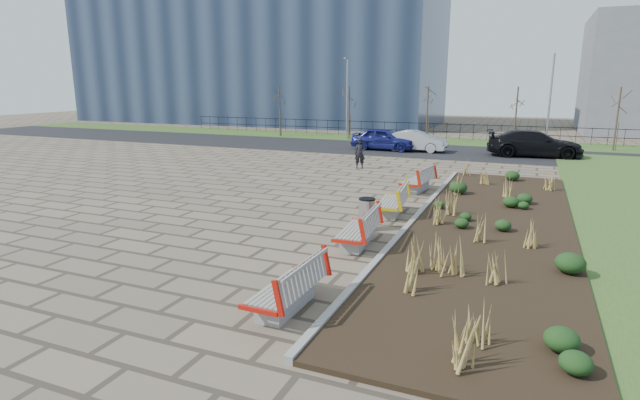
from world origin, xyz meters
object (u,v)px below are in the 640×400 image
at_px(lamp_east, 550,102).
at_px(bench_b, 357,228).
at_px(bench_d, 417,179).
at_px(lamp_west, 347,100).
at_px(litter_bin, 367,214).
at_px(car_black, 534,143).
at_px(car_silver, 416,141).
at_px(bench_c, 391,200).
at_px(bench_a, 286,285).
at_px(car_blue, 384,139).
at_px(pedestrian, 360,154).

bearing_deg(lamp_east, bench_b, -101.75).
xyz_separation_m(bench_d, lamp_west, (-9.00, 16.49, 2.54)).
height_order(litter_bin, car_black, car_black).
height_order(bench_b, car_silver, car_silver).
distance_m(bench_c, litter_bin, 1.99).
height_order(bench_a, car_silver, car_silver).
xyz_separation_m(car_blue, lamp_west, (-4.30, 4.74, 2.30)).
xyz_separation_m(bench_a, bench_b, (0.00, 4.20, 0.00)).
bearing_deg(lamp_west, pedestrian, -67.13).
bearing_deg(car_silver, lamp_west, 56.73).
xyz_separation_m(bench_d, car_blue, (-4.70, 11.75, 0.24)).
distance_m(pedestrian, car_black, 11.40).
relative_size(pedestrian, car_silver, 0.39).
xyz_separation_m(bench_b, car_blue, (-4.70, 19.30, 0.24)).
bearing_deg(bench_a, lamp_east, 81.20).
distance_m(litter_bin, pedestrian, 10.99).
bearing_deg(litter_bin, bench_c, 84.08).
relative_size(bench_c, bench_d, 1.00).
bearing_deg(bench_c, bench_a, -95.79).
bearing_deg(pedestrian, lamp_east, 38.44).
relative_size(pedestrian, car_blue, 0.36).
relative_size(bench_d, car_silver, 0.53).
bearing_deg(lamp_west, car_blue, -47.81).
bearing_deg(car_black, bench_d, 153.55).
xyz_separation_m(bench_c, car_black, (4.28, 16.34, 0.30)).
xyz_separation_m(pedestrian, lamp_east, (8.88, 12.15, 2.28)).
xyz_separation_m(bench_a, litter_bin, (-0.21, 5.74, -0.03)).
relative_size(car_blue, lamp_west, 0.70).
distance_m(bench_b, car_silver, 19.70).
distance_m(litter_bin, car_blue, 18.32).
xyz_separation_m(bench_a, pedestrian, (-3.88, 16.10, 0.26)).
distance_m(car_black, lamp_east, 4.80).
distance_m(bench_b, lamp_west, 25.80).
relative_size(bench_c, car_silver, 0.53).
relative_size(bench_a, lamp_east, 0.35).
bearing_deg(car_black, litter_bin, 158.97).
height_order(litter_bin, pedestrian, pedestrian).
bearing_deg(car_black, pedestrian, 127.05).
bearing_deg(bench_c, pedestrian, 109.03).
xyz_separation_m(pedestrian, lamp_west, (-5.12, 12.15, 2.28)).
height_order(car_blue, car_silver, car_blue).
bearing_deg(bench_c, bench_b, -95.79).
height_order(bench_d, litter_bin, bench_d).
height_order(car_blue, lamp_east, lamp_east).
bearing_deg(bench_a, bench_b, 91.24).
height_order(car_silver, lamp_west, lamp_west).
bearing_deg(car_black, lamp_east, -17.00).
height_order(bench_a, litter_bin, bench_a).
bearing_deg(bench_b, bench_a, -94.33).
relative_size(car_blue, car_black, 0.79).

